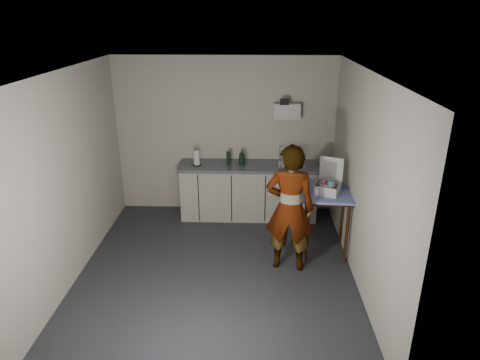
{
  "coord_description": "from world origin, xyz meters",
  "views": [
    {
      "loc": [
        0.47,
        -4.84,
        3.22
      ],
      "look_at": [
        0.3,
        0.45,
        1.13
      ],
      "focal_mm": 32.0,
      "sensor_mm": 36.0,
      "label": 1
    }
  ],
  "objects_px": {
    "kitchen_counter": "(249,192)",
    "soap_bottle": "(242,157)",
    "paper_towel": "(197,158)",
    "dish_rack": "(291,162)",
    "bakery_box": "(328,185)",
    "side_table": "(327,200)",
    "standing_man": "(290,209)",
    "soda_can": "(242,160)",
    "dark_bottle": "(228,158)"
  },
  "relations": [
    {
      "from": "soda_can",
      "to": "dish_rack",
      "type": "xyz_separation_m",
      "value": [
        0.79,
        -0.08,
        -0.0
      ]
    },
    {
      "from": "standing_man",
      "to": "soap_bottle",
      "type": "bearing_deg",
      "value": -58.14
    },
    {
      "from": "kitchen_counter",
      "to": "soda_can",
      "type": "relative_size",
      "value": 16.73
    },
    {
      "from": "kitchen_counter",
      "to": "bakery_box",
      "type": "bearing_deg",
      "value": -46.0
    },
    {
      "from": "standing_man",
      "to": "soda_can",
      "type": "distance_m",
      "value": 1.74
    },
    {
      "from": "side_table",
      "to": "paper_towel",
      "type": "relative_size",
      "value": 3.61
    },
    {
      "from": "soap_bottle",
      "to": "bakery_box",
      "type": "height_order",
      "value": "bakery_box"
    },
    {
      "from": "soda_can",
      "to": "side_table",
      "type": "bearing_deg",
      "value": -44.4
    },
    {
      "from": "kitchen_counter",
      "to": "side_table",
      "type": "xyz_separation_m",
      "value": [
        1.1,
        -1.13,
        0.38
      ]
    },
    {
      "from": "paper_towel",
      "to": "dish_rack",
      "type": "relative_size",
      "value": 0.61
    },
    {
      "from": "paper_towel",
      "to": "dish_rack",
      "type": "xyz_separation_m",
      "value": [
        1.52,
        0.03,
        -0.05
      ]
    },
    {
      "from": "soap_bottle",
      "to": "paper_towel",
      "type": "distance_m",
      "value": 0.72
    },
    {
      "from": "kitchen_counter",
      "to": "dark_bottle",
      "type": "bearing_deg",
      "value": -177.39
    },
    {
      "from": "side_table",
      "to": "dark_bottle",
      "type": "height_order",
      "value": "dark_bottle"
    },
    {
      "from": "kitchen_counter",
      "to": "dish_rack",
      "type": "bearing_deg",
      "value": -1.95
    },
    {
      "from": "soap_bottle",
      "to": "paper_towel",
      "type": "height_order",
      "value": "soap_bottle"
    },
    {
      "from": "side_table",
      "to": "soap_bottle",
      "type": "xyz_separation_m",
      "value": [
        -1.22,
        1.11,
        0.24
      ]
    },
    {
      "from": "kitchen_counter",
      "to": "bakery_box",
      "type": "xyz_separation_m",
      "value": [
        1.09,
        -1.13,
        0.6
      ]
    },
    {
      "from": "paper_towel",
      "to": "bakery_box",
      "type": "bearing_deg",
      "value": -29.21
    },
    {
      "from": "standing_man",
      "to": "dish_rack",
      "type": "height_order",
      "value": "standing_man"
    },
    {
      "from": "kitchen_counter",
      "to": "dark_bottle",
      "type": "height_order",
      "value": "dark_bottle"
    },
    {
      "from": "dish_rack",
      "to": "bakery_box",
      "type": "relative_size",
      "value": 0.93
    },
    {
      "from": "side_table",
      "to": "dish_rack",
      "type": "bearing_deg",
      "value": 114.87
    },
    {
      "from": "dark_bottle",
      "to": "kitchen_counter",
      "type": "bearing_deg",
      "value": 2.61
    },
    {
      "from": "soda_can",
      "to": "dark_bottle",
      "type": "bearing_deg",
      "value": -161.57
    },
    {
      "from": "soda_can",
      "to": "paper_towel",
      "type": "bearing_deg",
      "value": -171.56
    },
    {
      "from": "standing_man",
      "to": "dark_bottle",
      "type": "bearing_deg",
      "value": -51.72
    },
    {
      "from": "kitchen_counter",
      "to": "dish_rack",
      "type": "height_order",
      "value": "dish_rack"
    },
    {
      "from": "soda_can",
      "to": "dish_rack",
      "type": "distance_m",
      "value": 0.8
    },
    {
      "from": "standing_man",
      "to": "bakery_box",
      "type": "distance_m",
      "value": 0.7
    },
    {
      "from": "paper_towel",
      "to": "dish_rack",
      "type": "height_order",
      "value": "dish_rack"
    },
    {
      "from": "dish_rack",
      "to": "kitchen_counter",
      "type": "bearing_deg",
      "value": 178.05
    },
    {
      "from": "side_table",
      "to": "standing_man",
      "type": "bearing_deg",
      "value": -138.95
    },
    {
      "from": "kitchen_counter",
      "to": "paper_towel",
      "type": "height_order",
      "value": "paper_towel"
    },
    {
      "from": "dark_bottle",
      "to": "dish_rack",
      "type": "distance_m",
      "value": 1.01
    },
    {
      "from": "soap_bottle",
      "to": "bakery_box",
      "type": "xyz_separation_m",
      "value": [
        1.2,
        -1.11,
        -0.02
      ]
    },
    {
      "from": "soda_can",
      "to": "dark_bottle",
      "type": "height_order",
      "value": "dark_bottle"
    },
    {
      "from": "soda_can",
      "to": "kitchen_counter",
      "type": "bearing_deg",
      "value": -27.41
    },
    {
      "from": "soap_bottle",
      "to": "kitchen_counter",
      "type": "bearing_deg",
      "value": 7.55
    },
    {
      "from": "standing_man",
      "to": "dark_bottle",
      "type": "xyz_separation_m",
      "value": [
        -0.88,
        1.53,
        0.16
      ]
    },
    {
      "from": "soap_bottle",
      "to": "paper_towel",
      "type": "relative_size",
      "value": 1.04
    },
    {
      "from": "soda_can",
      "to": "bakery_box",
      "type": "relative_size",
      "value": 0.3
    },
    {
      "from": "kitchen_counter",
      "to": "standing_man",
      "type": "xyz_separation_m",
      "value": [
        0.55,
        -1.54,
        0.44
      ]
    },
    {
      "from": "kitchen_counter",
      "to": "standing_man",
      "type": "bearing_deg",
      "value": -70.45
    },
    {
      "from": "soap_bottle",
      "to": "paper_towel",
      "type": "bearing_deg",
      "value": -177.25
    },
    {
      "from": "paper_towel",
      "to": "kitchen_counter",
      "type": "bearing_deg",
      "value": 3.41
    },
    {
      "from": "kitchen_counter",
      "to": "soap_bottle",
      "type": "relative_size",
      "value": 8.43
    },
    {
      "from": "side_table",
      "to": "soap_bottle",
      "type": "distance_m",
      "value": 1.66
    },
    {
      "from": "kitchen_counter",
      "to": "soap_bottle",
      "type": "xyz_separation_m",
      "value": [
        -0.12,
        -0.02,
        0.62
      ]
    },
    {
      "from": "dish_rack",
      "to": "soda_can",
      "type": "bearing_deg",
      "value": 174.16
    }
  ]
}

